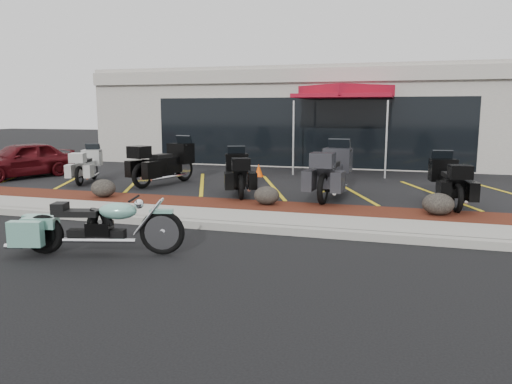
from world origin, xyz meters
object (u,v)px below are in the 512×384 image
(hero_cruiser, at_px, (162,226))
(touring_white, at_px, (93,161))
(traffic_cone, at_px, (259,170))
(parked_car, at_px, (21,160))
(popup_canopy, at_px, (345,94))

(hero_cruiser, bearing_deg, touring_white, 116.66)
(touring_white, height_order, traffic_cone, touring_white)
(hero_cruiser, distance_m, parked_car, 10.31)
(parked_car, bearing_deg, touring_white, 28.28)
(popup_canopy, bearing_deg, touring_white, -154.76)
(hero_cruiser, relative_size, touring_white, 1.40)
(touring_white, bearing_deg, parked_car, 79.59)
(touring_white, bearing_deg, popup_canopy, -77.23)
(hero_cruiser, distance_m, popup_canopy, 11.33)
(touring_white, height_order, popup_canopy, popup_canopy)
(touring_white, distance_m, popup_canopy, 8.85)
(parked_car, height_order, traffic_cone, parked_car)
(hero_cruiser, distance_m, traffic_cone, 8.73)
(touring_white, xyz_separation_m, traffic_cone, (4.85, 2.13, -0.36))
(hero_cruiser, height_order, traffic_cone, hero_cruiser)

